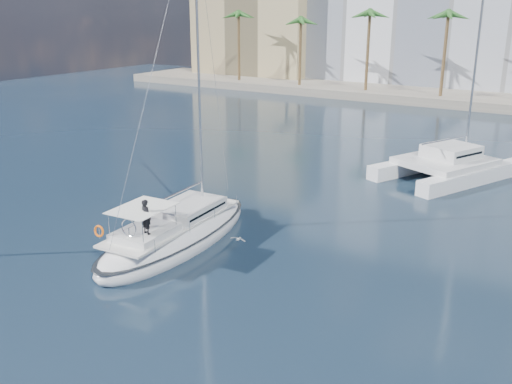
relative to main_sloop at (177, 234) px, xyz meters
The scene contains 8 objects.
ground 5.40m from the main_sloop, ahead, with size 160.00×160.00×0.00m, color black.
quay 60.46m from the main_sloop, 84.95° to the left, with size 120.00×14.00×1.20m, color gray.
building_tan_left 78.16m from the main_sloop, 118.26° to the left, with size 22.00×14.00×22.00m, color tan.
palm_left 63.86m from the main_sloop, 117.03° to the left, with size 3.60×3.60×12.30m.
palm_centre 57.31m from the main_sloop, 84.60° to the left, with size 3.60×3.60×12.30m.
main_sloop is the anchor object (origin of this frame).
catamaran 23.66m from the main_sloop, 66.89° to the left, with size 10.30×13.44×17.55m.
seagull 3.82m from the main_sloop, ahead, with size 0.93×0.40×0.17m.
Camera 1 is at (14.31, -21.84, 12.66)m, focal length 40.00 mm.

